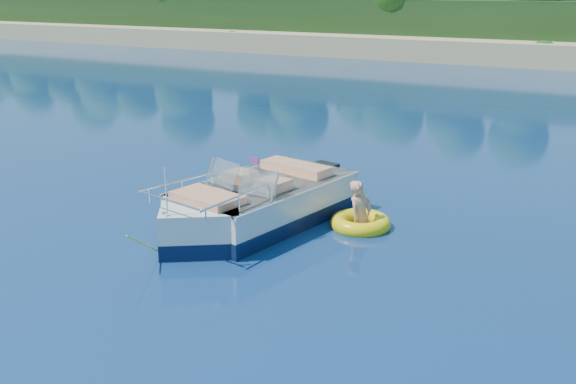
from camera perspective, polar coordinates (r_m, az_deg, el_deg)
name	(u,v)px	position (r m, az deg, el deg)	size (l,w,h in m)	color
ground	(173,256)	(12.48, -10.18, -5.58)	(160.00, 160.00, 0.00)	#0A2347
shoreline	(573,28)	(73.02, 24.01, 13.21)	(170.00, 59.00, 6.00)	tan
motorboat	(253,208)	(13.67, -3.17, -1.47)	(2.86, 5.99, 2.01)	silver
tow_tube	(361,223)	(13.76, 6.47, -2.76)	(1.43, 1.43, 0.34)	yellow
boy	(361,227)	(13.76, 6.49, -3.15)	(0.61, 0.40, 1.67)	tan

